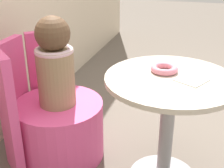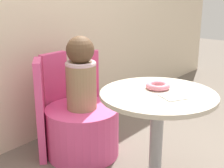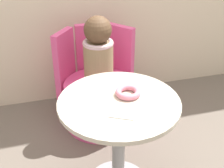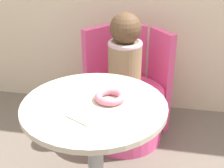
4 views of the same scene
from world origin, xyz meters
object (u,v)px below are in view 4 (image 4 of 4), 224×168
(child_figure, at_px, (125,54))
(donut, at_px, (110,97))
(round_table, at_px, (95,134))
(tub_chair, at_px, (124,114))

(child_figure, distance_m, donut, 0.60)
(round_table, relative_size, donut, 4.70)
(round_table, relative_size, child_figure, 1.26)
(child_figure, xyz_separation_m, donut, (0.02, -0.60, 0.03))
(tub_chair, bearing_deg, donut, -87.96)
(child_figure, bearing_deg, tub_chair, 180.00)
(tub_chair, relative_size, child_figure, 1.02)
(tub_chair, relative_size, donut, 3.81)
(child_figure, bearing_deg, round_table, -93.70)
(tub_chair, distance_m, child_figure, 0.43)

